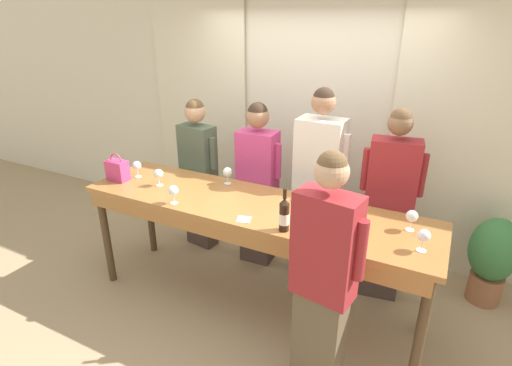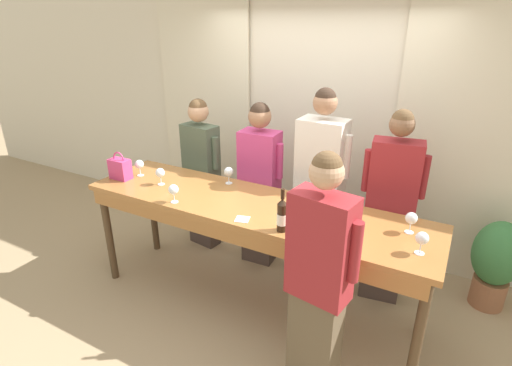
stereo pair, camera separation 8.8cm
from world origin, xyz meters
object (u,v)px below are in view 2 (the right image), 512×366
guest_pink_top (260,183)px  wine_glass_center_mid (229,172)px  host_pouring (318,284)px  potted_plant (496,261)px  wine_glass_center_left (411,219)px  guest_cream_sweater (319,188)px  handbag (120,168)px  wine_glass_front_left (139,165)px  wine_bottle (282,215)px  tasting_bar (250,216)px  wine_glass_front_mid (422,239)px  wine_glass_front_right (173,190)px  guest_olive_jacket (202,171)px  guest_striped_shirt (390,208)px  wine_glass_center_right (160,173)px

guest_pink_top → wine_glass_center_mid: bearing=-102.5°
host_pouring → potted_plant: (1.05, 1.64, -0.46)m
wine_glass_center_left → guest_cream_sweater: guest_cream_sweater is taller
handbag → wine_glass_front_left: size_ratio=1.69×
wine_bottle → potted_plant: 2.07m
wine_glass_center_left → guest_pink_top: (-1.50, 0.56, -0.24)m
wine_glass_center_mid → guest_cream_sweater: guest_cream_sweater is taller
handbag → wine_glass_center_left: bearing=5.5°
tasting_bar → guest_pink_top: guest_pink_top is taller
tasting_bar → potted_plant: tasting_bar is taller
wine_bottle → wine_glass_front_mid: bearing=10.0°
wine_glass_front_right → potted_plant: bearing=28.3°
wine_bottle → handbag: wine_bottle is taller
guest_pink_top → guest_cream_sweater: size_ratio=0.90×
wine_glass_center_mid → host_pouring: size_ratio=0.09×
guest_cream_sweater → handbag: bearing=-154.3°
wine_glass_front_left → guest_olive_jacket: guest_olive_jacket is taller
guest_cream_sweater → guest_olive_jacket: bearing=180.0°
wine_glass_center_left → wine_bottle: bearing=-153.0°
wine_bottle → guest_striped_shirt: size_ratio=0.18×
wine_bottle → wine_glass_front_mid: wine_bottle is taller
guest_olive_jacket → guest_striped_shirt: guest_striped_shirt is taller
wine_glass_center_left → potted_plant: size_ratio=0.19×
wine_glass_center_right → guest_pink_top: guest_pink_top is taller
handbag → potted_plant: (3.19, 1.14, -0.65)m
wine_glass_front_right → host_pouring: (1.38, -0.34, -0.20)m
wine_bottle → wine_glass_center_right: 1.33m
handbag → wine_glass_front_left: 0.18m
tasting_bar → potted_plant: size_ratio=3.54×
handbag → guest_cream_sweater: guest_cream_sweater is taller
tasting_bar → wine_bottle: (0.41, -0.26, 0.22)m
handbag → host_pouring: 2.21m
handbag → wine_glass_center_right: (0.42, 0.07, 0.01)m
guest_olive_jacket → guest_pink_top: 0.71m
guest_striped_shirt → guest_pink_top: bearing=180.0°
tasting_bar → wine_glass_center_right: size_ratio=19.08×
host_pouring → potted_plant: size_ratio=2.13×
wine_glass_front_mid → wine_bottle: bearing=-170.0°
tasting_bar → handbag: handbag is taller
wine_glass_center_right → guest_olive_jacket: 0.78m
guest_pink_top → tasting_bar: bearing=-67.7°
handbag → wine_glass_front_right: handbag is taller
wine_bottle → handbag: (-1.74, 0.16, -0.02)m
wine_glass_center_mid → wine_glass_center_right: 0.61m
guest_pink_top → guest_cream_sweater: bearing=-0.0°
wine_glass_front_left → guest_cream_sweater: size_ratio=0.08×
guest_pink_top → guest_striped_shirt: guest_striped_shirt is taller
wine_glass_front_right → guest_olive_jacket: guest_olive_jacket is taller
wine_glass_front_left → wine_glass_front_mid: size_ratio=1.00×
tasting_bar → wine_glass_center_left: wine_glass_center_left is taller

